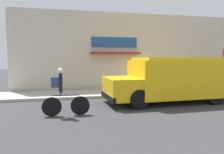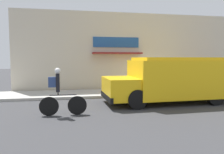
% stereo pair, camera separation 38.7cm
% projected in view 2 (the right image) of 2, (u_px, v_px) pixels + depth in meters
% --- Properties ---
extents(ground_plane, '(70.00, 70.00, 0.00)m').
position_uv_depth(ground_plane, '(165.00, 96.00, 11.71)').
color(ground_plane, '#38383A').
extents(sidewalk, '(28.00, 2.47, 0.14)m').
position_uv_depth(sidewalk, '(156.00, 92.00, 12.91)').
color(sidewalk, '#ADAAA3').
rests_on(sidewalk, ground_plane).
extents(storefront, '(16.72, 0.83, 4.89)m').
position_uv_depth(storefront, '(147.00, 52.00, 14.19)').
color(storefront, beige).
rests_on(storefront, ground_plane).
extents(school_bus, '(5.84, 2.74, 2.07)m').
position_uv_depth(school_bus, '(173.00, 79.00, 10.00)').
color(school_bus, yellow).
rests_on(school_bus, ground_plane).
extents(cyclist, '(1.66, 0.20, 1.69)m').
position_uv_depth(cyclist, '(60.00, 93.00, 7.69)').
color(cyclist, black).
rests_on(cyclist, ground_plane).
extents(trash_bin, '(0.59, 0.59, 0.98)m').
position_uv_depth(trash_bin, '(183.00, 81.00, 13.64)').
color(trash_bin, '#38383D').
rests_on(trash_bin, sidewalk).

